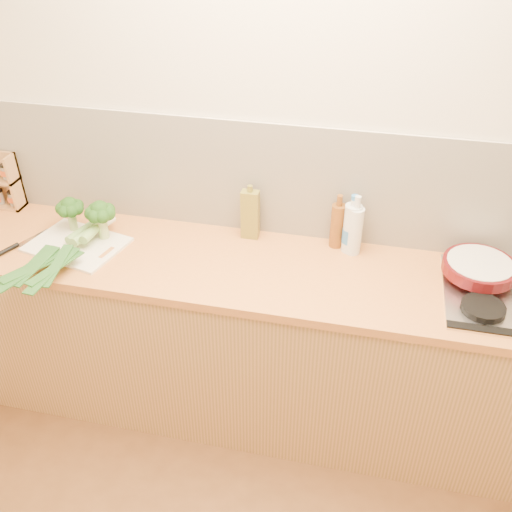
{
  "coord_description": "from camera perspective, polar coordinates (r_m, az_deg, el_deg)",
  "views": [
    {
      "loc": [
        0.38,
        -0.78,
        2.35
      ],
      "look_at": [
        -0.04,
        1.1,
        1.02
      ],
      "focal_mm": 40.0,
      "sensor_mm": 36.0,
      "label": 1
    }
  ],
  "objects": [
    {
      "name": "room_shell",
      "position": [
        2.58,
        2.78,
        7.44
      ],
      "size": [
        3.5,
        3.5,
        3.5
      ],
      "color": "beige",
      "rests_on": "ground"
    },
    {
      "name": "counter",
      "position": [
        2.77,
        1.27,
        -8.69
      ],
      "size": [
        3.2,
        0.62,
        0.9
      ],
      "color": "#B5804B",
      "rests_on": "ground"
    },
    {
      "name": "chopping_board",
      "position": [
        2.74,
        -17.47,
        1.1
      ],
      "size": [
        0.47,
        0.39,
        0.01
      ],
      "primitive_type": "cube",
      "rotation": [
        0.0,
        0.0,
        -0.23
      ],
      "color": "silver",
      "rests_on": "counter"
    },
    {
      "name": "broccoli_left",
      "position": [
        2.79,
        -18.11,
        4.58
      ],
      "size": [
        0.13,
        0.13,
        0.17
      ],
      "color": "#97B167",
      "rests_on": "chopping_board"
    },
    {
      "name": "broccoli_right",
      "position": [
        2.68,
        -15.3,
        4.16
      ],
      "size": [
        0.14,
        0.14,
        0.19
      ],
      "color": "#97B167",
      "rests_on": "chopping_board"
    },
    {
      "name": "leek_front",
      "position": [
        2.73,
        -18.26,
        1.46
      ],
      "size": [
        0.23,
        0.67,
        0.04
      ],
      "rotation": [
        0.0,
        0.0,
        -0.26
      ],
      "color": "white",
      "rests_on": "chopping_board"
    },
    {
      "name": "leek_mid",
      "position": [
        2.67,
        -17.88,
        1.21
      ],
      "size": [
        0.26,
        0.65,
        0.04
      ],
      "rotation": [
        0.0,
        0.0,
        -0.32
      ],
      "color": "white",
      "rests_on": "chopping_board"
    },
    {
      "name": "leek_back",
      "position": [
        2.62,
        -17.15,
        1.26
      ],
      "size": [
        0.12,
        0.63,
        0.04
      ],
      "rotation": [
        0.0,
        0.0,
        -0.08
      ],
      "color": "white",
      "rests_on": "chopping_board"
    },
    {
      "name": "chefs_knife",
      "position": [
        2.82,
        -23.05,
        0.84
      ],
      "size": [
        0.14,
        0.28,
        0.02
      ],
      "rotation": [
        0.0,
        0.0,
        -0.4
      ],
      "color": "silver",
      "rests_on": "counter"
    },
    {
      "name": "skillet",
      "position": [
        2.55,
        21.5,
        -1.05
      ],
      "size": [
        0.43,
        0.3,
        0.05
      ],
      "rotation": [
        0.0,
        0.0,
        -0.27
      ],
      "color": "#500D10",
      "rests_on": "gas_hob"
    },
    {
      "name": "oil_tin",
      "position": [
        2.62,
        -0.59,
        4.21
      ],
      "size": [
        0.08,
        0.05,
        0.27
      ],
      "color": "olive",
      "rests_on": "counter"
    },
    {
      "name": "glass_bottle",
      "position": [
        2.55,
        9.83,
        2.6
      ],
      "size": [
        0.07,
        0.07,
        0.28
      ],
      "color": "silver",
      "rests_on": "counter"
    },
    {
      "name": "amber_bottle",
      "position": [
        2.59,
        8.15,
        3.1
      ],
      "size": [
        0.06,
        0.06,
        0.26
      ],
      "color": "brown",
      "rests_on": "counter"
    },
    {
      "name": "water_bottle",
      "position": [
        2.57,
        9.52,
        2.62
      ],
      "size": [
        0.08,
        0.08,
        0.26
      ],
      "color": "silver",
      "rests_on": "counter"
    }
  ]
}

